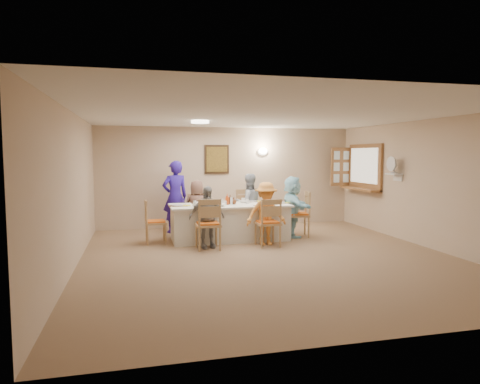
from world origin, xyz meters
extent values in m
plane|color=#9E7856|center=(0.00, 0.00, 0.00)|extent=(7.00, 7.00, 0.00)
plane|color=#CAB098|center=(0.00, 3.50, 1.25)|extent=(6.50, 0.00, 6.50)
plane|color=#CAB098|center=(0.00, -3.50, 1.25)|extent=(6.50, 0.00, 6.50)
plane|color=#CAB098|center=(-3.25, 0.00, 1.25)|extent=(0.00, 7.00, 7.00)
plane|color=#CAB098|center=(3.25, 0.00, 1.25)|extent=(0.00, 7.00, 7.00)
plane|color=white|center=(0.00, 0.00, 2.50)|extent=(7.00, 7.00, 0.00)
cube|color=#352212|center=(-0.30, 3.47, 1.70)|extent=(0.62, 0.04, 0.72)
cube|color=black|center=(-0.30, 3.45, 1.70)|extent=(0.52, 0.02, 0.62)
ellipsoid|color=white|center=(0.90, 3.44, 1.90)|extent=(0.26, 0.09, 0.18)
cylinder|color=white|center=(-1.00, 1.50, 2.47)|extent=(0.36, 0.36, 0.05)
cube|color=brown|center=(3.21, 2.40, 1.50)|extent=(0.06, 1.50, 1.15)
cube|color=brown|center=(3.09, 2.40, 0.97)|extent=(0.30, 1.50, 0.05)
cube|color=brown|center=(2.95, 3.16, 1.50)|extent=(0.55, 0.04, 1.00)
cube|color=white|center=(3.13, 1.05, 1.40)|extent=(0.22, 0.36, 0.03)
cube|color=silver|center=(-0.35, 1.72, 0.38)|extent=(2.53, 1.07, 0.76)
imported|color=brown|center=(-0.95, 2.40, 0.62)|extent=(0.71, 0.55, 1.25)
imported|color=#9299A4|center=(0.25, 2.40, 0.69)|extent=(0.79, 0.68, 1.38)
imported|color=gray|center=(-0.95, 1.04, 0.61)|extent=(0.79, 0.49, 1.21)
imported|color=#EF983F|center=(0.25, 1.04, 0.63)|extent=(0.83, 0.48, 1.27)
imported|color=#AEEEFF|center=(1.07, 1.72, 0.67)|extent=(1.25, 0.40, 1.35)
imported|color=#2D1997|center=(-1.40, 2.87, 0.84)|extent=(0.81, 0.70, 1.68)
cube|color=#472B19|center=(-0.95, 1.30, 0.76)|extent=(0.34, 0.25, 0.01)
cylinder|color=white|center=(-0.95, 1.30, 0.77)|extent=(0.25, 0.25, 0.02)
cube|color=yellow|center=(-0.77, 1.25, 0.77)|extent=(0.15, 0.15, 0.01)
cube|color=#472B19|center=(0.25, 1.30, 0.76)|extent=(0.33, 0.24, 0.01)
cylinder|color=white|center=(0.25, 1.30, 0.77)|extent=(0.24, 0.24, 0.02)
cube|color=yellow|center=(0.43, 1.25, 0.77)|extent=(0.14, 0.14, 0.01)
cube|color=#472B19|center=(-0.95, 2.14, 0.76)|extent=(0.33, 0.25, 0.01)
cylinder|color=white|center=(-0.95, 2.14, 0.77)|extent=(0.23, 0.23, 0.01)
cube|color=yellow|center=(-0.77, 2.09, 0.77)|extent=(0.14, 0.14, 0.01)
cube|color=#472B19|center=(0.25, 2.14, 0.76)|extent=(0.34, 0.25, 0.01)
cylinder|color=white|center=(0.25, 2.14, 0.77)|extent=(0.24, 0.24, 0.02)
cube|color=yellow|center=(0.43, 2.09, 0.77)|extent=(0.13, 0.13, 0.01)
cube|color=#472B19|center=(-1.45, 1.72, 0.76)|extent=(0.38, 0.28, 0.01)
cylinder|color=white|center=(-1.45, 1.72, 0.77)|extent=(0.23, 0.23, 0.01)
cube|color=yellow|center=(-1.27, 1.67, 0.77)|extent=(0.14, 0.14, 0.01)
cube|color=#472B19|center=(0.77, 1.72, 0.76)|extent=(0.33, 0.24, 0.01)
cylinder|color=white|center=(0.77, 1.72, 0.77)|extent=(0.25, 0.25, 0.02)
cube|color=yellow|center=(0.95, 1.67, 0.77)|extent=(0.14, 0.14, 0.01)
imported|color=white|center=(-1.13, 1.39, 0.80)|extent=(0.16, 0.16, 0.09)
imported|color=white|center=(0.07, 2.22, 0.80)|extent=(0.09, 0.09, 0.08)
imported|color=white|center=(-0.62, 1.44, 0.79)|extent=(0.24, 0.24, 0.06)
imported|color=white|center=(0.01, 1.96, 0.79)|extent=(0.30, 0.30, 0.06)
imported|color=#C34010|center=(-0.40, 1.71, 0.87)|extent=(0.12, 0.12, 0.22)
imported|color=#5A3018|center=(-0.33, 1.75, 0.86)|extent=(0.16, 0.17, 0.21)
imported|color=#5A3018|center=(-0.26, 1.72, 0.84)|extent=(0.21, 0.21, 0.15)
cylinder|color=silver|center=(-0.50, 1.77, 0.82)|extent=(0.07, 0.07, 0.11)
camera|label=1|loc=(-2.26, -7.11, 1.82)|focal=32.00mm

